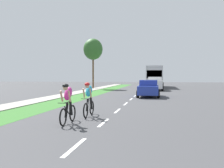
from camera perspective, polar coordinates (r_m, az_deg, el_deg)
The scene contains 10 objects.
ground_plane at distance 21.63m, azimuth 4.74°, elevation -3.17°, with size 120.00×120.00×0.00m, color #424244.
grass_verge at distance 22.62m, azimuth -7.50°, elevation -2.96°, with size 2.39×70.00×0.01m, color #38722D.
sidewalk_concrete at distance 23.33m, azimuth -12.32°, elevation -2.84°, with size 1.73×70.00×0.10m, color #9E998E.
lane_markings_center at distance 25.60m, azimuth 5.63°, elevation -2.40°, with size 0.12×54.30×0.01m.
cyclist_lead at distance 9.89m, azimuth -10.10°, elevation -4.33°, with size 0.42×1.72×1.58m.
cyclist_trailing at distance 11.57m, azimuth -5.37°, elevation -3.42°, with size 0.42×1.72×1.58m.
sedan_blue at distance 22.92m, azimuth 8.37°, elevation -0.98°, with size 1.98×4.30×1.52m.
suv_white at distance 33.59m, azimuth 9.81°, elevation 0.18°, with size 2.15×4.70×1.79m.
bus_silver at distance 43.33m, azimuth 9.76°, elevation 1.89°, with size 2.78×11.60×3.48m.
street_tree_far at distance 38.26m, azimuth -4.36°, elevation 7.88°, with size 2.92×2.92×7.59m.
Camera 1 is at (2.13, -1.45, 1.85)m, focal length 39.97 mm.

